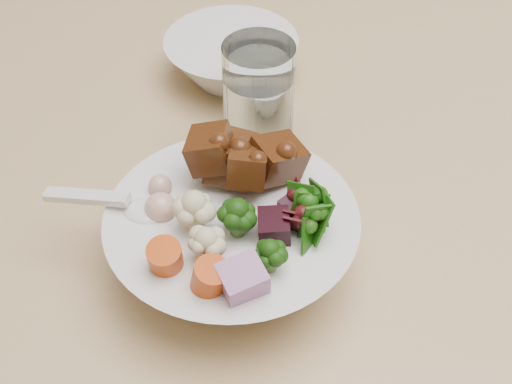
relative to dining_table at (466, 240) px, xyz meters
The scene contains 6 objects.
dining_table is the anchor object (origin of this frame).
chair_far 0.68m from the dining_table, 105.06° to the left, with size 0.43×0.43×0.77m.
food_bowl 0.27m from the dining_table, 143.19° to the right, with size 0.20×0.20×0.11m.
soup_spoon 0.35m from the dining_table, 150.10° to the right, with size 0.11×0.03×0.02m.
water_glass 0.25m from the dining_table, behind, with size 0.07×0.07×0.12m.
side_bowl 0.31m from the dining_table, 158.59° to the left, with size 0.15×0.15×0.05m, color silver, non-canonical shape.
Camera 1 is at (-0.36, -0.60, 1.18)m, focal length 50.00 mm.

